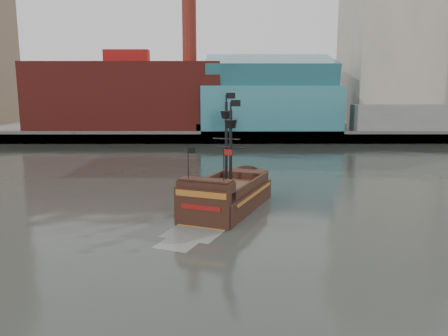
{
  "coord_description": "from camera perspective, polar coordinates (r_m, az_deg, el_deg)",
  "views": [
    {
      "loc": [
        -0.45,
        -28.85,
        11.06
      ],
      "look_at": [
        -0.32,
        10.72,
        4.0
      ],
      "focal_mm": 35.0,
      "sensor_mm": 36.0,
      "label": 1
    }
  ],
  "objects": [
    {
      "name": "promenade_far",
      "position": [
        121.27,
        0.03,
        5.36
      ],
      "size": [
        220.0,
        60.0,
        2.0
      ],
      "primitive_type": "cube",
      "color": "slate",
      "rests_on": "ground"
    },
    {
      "name": "seawall",
      "position": [
        91.87,
        0.09,
        4.02
      ],
      "size": [
        220.0,
        1.0,
        2.6
      ],
      "primitive_type": "cube",
      "color": "#4C4C49",
      "rests_on": "ground"
    },
    {
      "name": "pirate_ship",
      "position": [
        40.98,
        0.43,
        -4.02
      ],
      "size": [
        10.05,
        16.15,
        11.63
      ],
      "rotation": [
        0.0,
        0.0,
        -0.38
      ],
      "color": "black",
      "rests_on": "ground"
    },
    {
      "name": "skyline",
      "position": [
        114.35,
        2.77,
        16.88
      ],
      "size": [
        149.0,
        45.0,
        62.0
      ],
      "color": "#7C684A",
      "rests_on": "promenade_far"
    },
    {
      "name": "ground",
      "position": [
        30.9,
        0.67,
        -10.86
      ],
      "size": [
        400.0,
        400.0,
        0.0
      ],
      "primitive_type": "plane",
      "color": "#2A2D28",
      "rests_on": "ground"
    }
  ]
}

